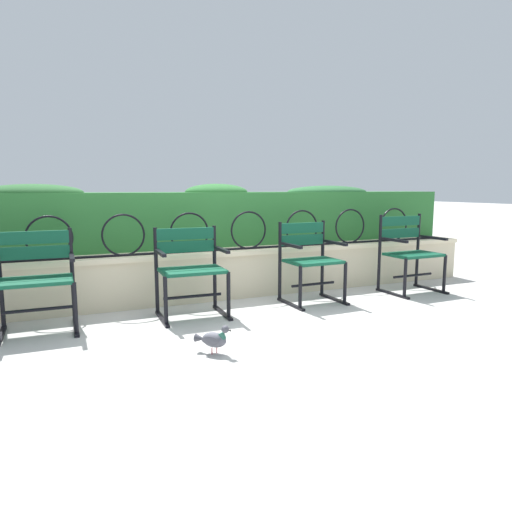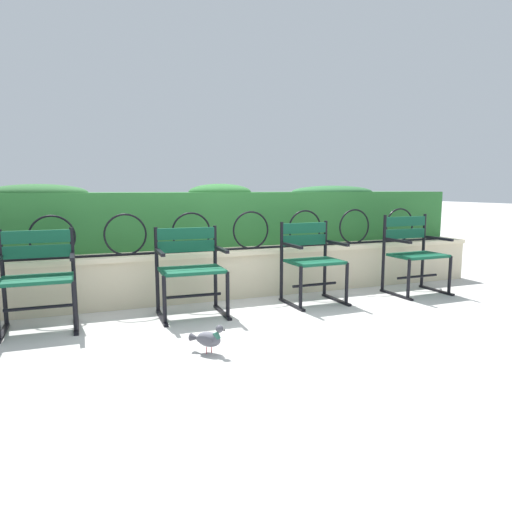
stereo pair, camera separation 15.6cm
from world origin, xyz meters
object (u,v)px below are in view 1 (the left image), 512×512
at_px(park_chair_leftmost, 36,277).
at_px(park_chair_centre_left, 190,267).
at_px(park_chair_centre_right, 310,259).
at_px(pigeon_near_chairs, 214,339).
at_px(park_chair_rightmost, 409,251).

xyz_separation_m(park_chair_leftmost, park_chair_centre_left, (1.30, -0.05, -0.00)).
height_order(park_chair_leftmost, park_chair_centre_right, park_chair_leftmost).
distance_m(park_chair_centre_left, pigeon_near_chairs, 1.13).
bearing_deg(park_chair_leftmost, park_chair_centre_left, -2.19).
distance_m(park_chair_centre_left, park_chair_rightmost, 2.60).
bearing_deg(park_chair_rightmost, pigeon_near_chairs, -158.78).
relative_size(park_chair_centre_right, pigeon_near_chairs, 3.55).
height_order(park_chair_leftmost, pigeon_near_chairs, park_chair_leftmost).
height_order(park_chair_centre_right, park_chair_rightmost, park_chair_rightmost).
height_order(park_chair_leftmost, park_chair_centre_left, park_chair_leftmost).
distance_m(park_chair_centre_left, park_chair_centre_right, 1.30).
relative_size(park_chair_leftmost, pigeon_near_chairs, 3.57).
bearing_deg(pigeon_near_chairs, park_chair_rightmost, 21.22).
distance_m(park_chair_centre_right, park_chair_rightmost, 1.30).
bearing_deg(pigeon_near_chairs, park_chair_leftmost, 136.35).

